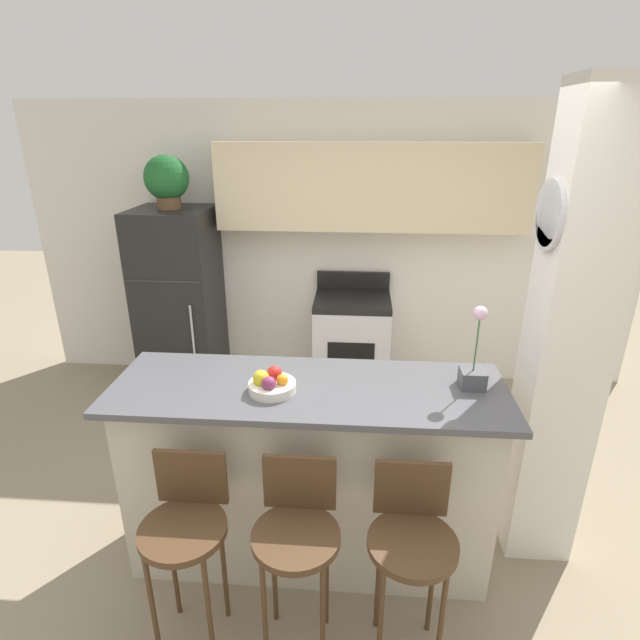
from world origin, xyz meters
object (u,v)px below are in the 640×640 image
object	(u,v)px
potted_plant_on_fridge	(167,180)
bar_stool_right	(411,540)
refrigerator	(180,303)
bar_stool_left	(186,527)
fruit_bowl	(271,384)
bar_stool_mid	(297,533)
orchid_vase	(474,366)
stove_range	(351,344)

from	to	relation	value
potted_plant_on_fridge	bar_stool_right	bearing A→B (deg)	-52.78
bar_stool_right	potted_plant_on_fridge	xyz separation A→B (m)	(-1.86, 2.45, 1.26)
refrigerator	bar_stool_left	xyz separation A→B (m)	(0.85, -2.45, -0.19)
fruit_bowl	bar_stool_left	bearing A→B (deg)	-124.14
potted_plant_on_fridge	fruit_bowl	bearing A→B (deg)	-59.12
bar_stool_mid	potted_plant_on_fridge	bearing A→B (deg)	119.00
bar_stool_left	potted_plant_on_fridge	bearing A→B (deg)	109.23
bar_stool_right	orchid_vase	distance (m)	0.89
stove_range	potted_plant_on_fridge	xyz separation A→B (m)	(-1.56, -0.05, 1.45)
bar_stool_mid	bar_stool_right	world-z (taller)	same
bar_stool_mid	orchid_vase	xyz separation A→B (m)	(0.83, 0.61, 0.56)
bar_stool_left	orchid_vase	distance (m)	1.57
potted_plant_on_fridge	stove_range	bearing A→B (deg)	1.89
stove_range	orchid_vase	size ratio (longest dim) A/B	2.45
stove_range	fruit_bowl	distance (m)	2.16
bar_stool_mid	potted_plant_on_fridge	world-z (taller)	potted_plant_on_fridge
bar_stool_mid	bar_stool_right	bearing A→B (deg)	0.00
bar_stool_right	potted_plant_on_fridge	world-z (taller)	potted_plant_on_fridge
refrigerator	bar_stool_right	distance (m)	3.08
bar_stool_left	bar_stool_mid	world-z (taller)	same
bar_stool_right	orchid_vase	bearing A→B (deg)	61.37
potted_plant_on_fridge	bar_stool_left	bearing A→B (deg)	-70.77
potted_plant_on_fridge	fruit_bowl	distance (m)	2.43
refrigerator	potted_plant_on_fridge	bearing A→B (deg)	116.50
stove_range	potted_plant_on_fridge	distance (m)	2.13
refrigerator	stove_range	bearing A→B (deg)	1.89
bar_stool_left	orchid_vase	xyz separation A→B (m)	(1.34, 0.61, 0.56)
bar_stool_right	orchid_vase	world-z (taller)	orchid_vase
stove_range	potted_plant_on_fridge	world-z (taller)	potted_plant_on_fridge
bar_stool_mid	fruit_bowl	distance (m)	0.70
refrigerator	bar_stool_right	xyz separation A→B (m)	(1.86, -2.45, -0.19)
refrigerator	potted_plant_on_fridge	distance (m)	1.08
orchid_vase	fruit_bowl	distance (m)	1.02
refrigerator	bar_stool_mid	xyz separation A→B (m)	(1.36, -2.45, -0.19)
stove_range	bar_stool_left	world-z (taller)	stove_range
potted_plant_on_fridge	orchid_vase	bearing A→B (deg)	-40.08
bar_stool_right	bar_stool_left	bearing A→B (deg)	180.00
refrigerator	bar_stool_mid	bearing A→B (deg)	-61.00
stove_range	bar_stool_mid	world-z (taller)	stove_range
stove_range	fruit_bowl	xyz separation A→B (m)	(-0.38, -2.02, 0.67)
bar_stool_right	bar_stool_mid	bearing A→B (deg)	180.00
orchid_vase	bar_stool_left	bearing A→B (deg)	-155.63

